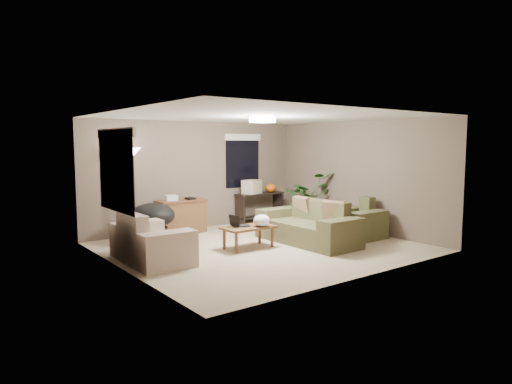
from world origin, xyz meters
TOP-DOWN VIEW (x-y plane):
  - room_shell at (0.00, 0.00)m, footprint 5.50×5.50m
  - main_sofa at (0.98, -0.26)m, footprint 0.95×2.20m
  - throw_pillows at (1.24, -0.26)m, footprint 0.37×1.38m
  - loveseat at (-2.20, 0.25)m, footprint 0.90×1.60m
  - armchair at (2.13, -0.51)m, footprint 0.95×1.00m
  - coffee_table at (-0.28, 0.06)m, footprint 1.00×0.55m
  - laptop at (-0.45, 0.16)m, footprint 0.42×0.34m
  - plastic_bag at (-0.08, -0.09)m, footprint 0.35×0.33m
  - desk at (-0.60, 2.16)m, footprint 1.10×0.50m
  - desk_papers at (-0.76, 2.15)m, footprint 0.68×0.28m
  - console_table at (1.65, 2.24)m, footprint 1.30×0.40m
  - pumpkin at (2.00, 2.24)m, footprint 0.34×0.34m
  - cardboard_box at (1.40, 2.24)m, footprint 0.55×0.49m
  - papasan_chair at (-1.52, 1.66)m, footprint 1.11×1.11m
  - floor_lamp at (-1.75, 2.01)m, footprint 0.32×0.32m
  - ceiling_fixture at (0.00, 0.00)m, footprint 0.50×0.50m
  - houseplant at (2.27, 1.17)m, footprint 1.17×1.30m
  - cat_scratching_post at (2.44, 0.42)m, footprint 0.32×0.32m
  - window_left at (-2.73, 0.30)m, footprint 0.05×1.56m
  - window_back at (1.30, 2.48)m, footprint 1.06×0.05m

SIDE VIEW (x-z plane):
  - cat_scratching_post at x=2.44m, z-range -0.04..0.46m
  - main_sofa at x=0.98m, z-range -0.13..0.72m
  - loveseat at x=-2.20m, z-range -0.13..0.72m
  - armchair at x=2.13m, z-range -0.13..0.72m
  - coffee_table at x=-0.28m, z-range 0.15..0.57m
  - desk at x=-0.60m, z-range 0.00..0.75m
  - console_table at x=1.65m, z-range 0.06..0.81m
  - papasan_chair at x=-1.52m, z-range 0.07..0.86m
  - laptop at x=-0.45m, z-range 0.36..0.60m
  - houseplant at x=2.27m, z-range 0.00..1.01m
  - plastic_bag at x=-0.08m, z-range 0.42..0.65m
  - throw_pillows at x=1.24m, z-range 0.42..0.88m
  - desk_papers at x=-0.76m, z-range 0.74..0.86m
  - pumpkin at x=2.00m, z-range 0.75..0.97m
  - cardboard_box at x=1.40m, z-range 0.75..1.09m
  - room_shell at x=0.00m, z-range -1.50..4.00m
  - floor_lamp at x=-1.75m, z-range 0.64..2.55m
  - window_left at x=-2.73m, z-range 1.12..2.45m
  - window_back at x=1.30m, z-range 1.12..2.45m
  - ceiling_fixture at x=0.00m, z-range 2.39..2.49m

